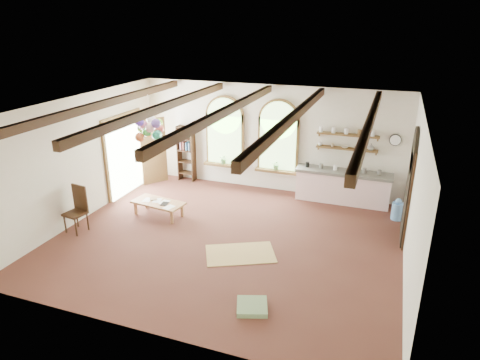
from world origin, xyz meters
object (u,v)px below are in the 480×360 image
at_px(kitchen_counter, 343,186).
at_px(balloon_cluster, 150,128).
at_px(coffee_table, 158,203).
at_px(side_chair, 77,219).

bearing_deg(kitchen_counter, balloon_cluster, -152.96).
xyz_separation_m(coffee_table, side_chair, (-1.45, -1.47, -0.02)).
relative_size(coffee_table, balloon_cluster, 1.29).
bearing_deg(kitchen_counter, side_chair, -145.62).
xyz_separation_m(kitchen_counter, balloon_cluster, (-4.71, -2.40, 1.86)).
distance_m(side_chair, balloon_cluster, 2.88).
relative_size(kitchen_counter, side_chair, 2.30).
bearing_deg(kitchen_counter, coffee_table, -149.98).
bearing_deg(coffee_table, balloon_cluster, 136.11).
bearing_deg(side_chair, kitchen_counter, 34.38).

